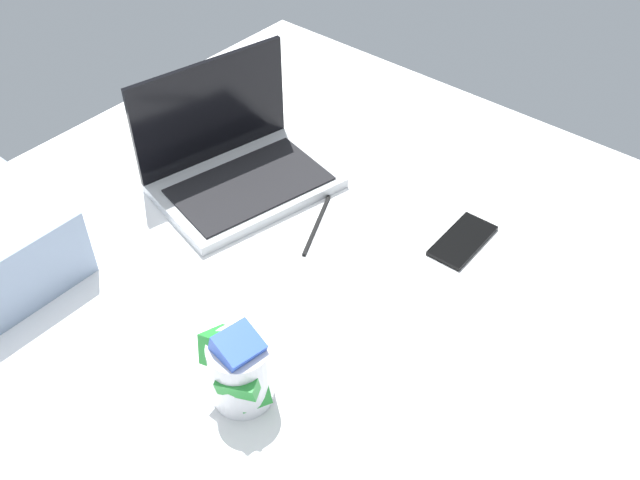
# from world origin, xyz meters

# --- Properties ---
(bed_mattress) EXTENTS (1.80, 1.40, 0.18)m
(bed_mattress) POSITION_xyz_m (0.00, 0.00, 0.09)
(bed_mattress) COLOR white
(bed_mattress) RESTS_ON ground
(laptop) EXTENTS (0.37, 0.30, 0.23)m
(laptop) POSITION_xyz_m (0.32, 0.29, 0.22)
(laptop) COLOR #B7BABC
(laptop) RESTS_ON bed_mattress
(snack_cup) EXTENTS (0.11, 0.11, 0.14)m
(snack_cup) POSITION_xyz_m (-0.04, -0.07, 0.24)
(snack_cup) COLOR silver
(snack_cup) RESTS_ON bed_mattress
(cell_phone) EXTENTS (0.14, 0.07, 0.01)m
(cell_phone) POSITION_xyz_m (0.45, -0.15, 0.18)
(cell_phone) COLOR black
(cell_phone) RESTS_ON bed_mattress
(charger_cable) EXTENTS (0.16, 0.08, 0.01)m
(charger_cable) POSITION_xyz_m (0.32, 0.08, 0.18)
(charger_cable) COLOR black
(charger_cable) RESTS_ON bed_mattress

